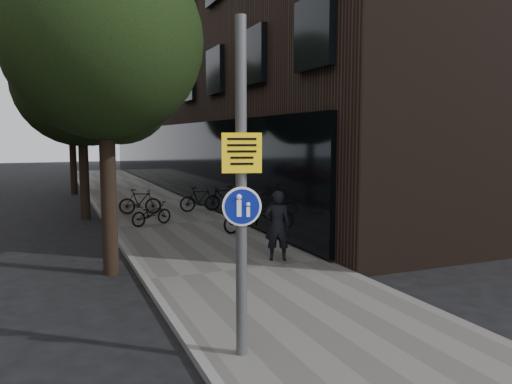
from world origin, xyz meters
TOP-DOWN VIEW (x-y plane):
  - ground at (0.00, 0.00)m, footprint 120.00×120.00m
  - sidewalk at (0.25, 10.00)m, footprint 4.50×60.00m
  - curb_edge at (-2.00, 10.00)m, footprint 0.15×60.00m
  - building_right_dark_brick at (8.50, 22.00)m, footprint 12.00×40.00m
  - street_tree_near at (-2.53, 4.64)m, footprint 4.40×4.40m
  - street_tree_mid at (-2.53, 13.14)m, footprint 5.00×5.00m
  - street_tree_far at (-2.53, 22.14)m, footprint 5.00×5.00m
  - signpost at (-1.42, -0.91)m, footprint 0.53×0.17m
  - pedestrian at (1.31, 3.77)m, footprint 0.75×0.63m
  - parked_bike_facade_near at (2.00, 7.54)m, footprint 1.92×1.05m
  - parked_bike_facade_far at (1.81, 12.35)m, footprint 1.69×0.51m
  - parked_bike_curb_near at (-0.63, 9.90)m, footprint 1.65×1.09m
  - parked_bike_curb_far at (-0.57, 12.58)m, footprint 1.72×0.90m

SIDE VIEW (x-z plane):
  - ground at x=0.00m, z-range 0.00..0.00m
  - sidewalk at x=0.25m, z-range 0.00..0.12m
  - curb_edge at x=-2.00m, z-range 0.00..0.13m
  - parked_bike_curb_near at x=-0.63m, z-range 0.12..0.94m
  - parked_bike_facade_near at x=2.00m, z-range 0.12..1.08m
  - parked_bike_curb_far at x=-0.57m, z-range 0.12..1.11m
  - parked_bike_facade_far at x=1.81m, z-range 0.12..1.13m
  - pedestrian at x=1.31m, z-range 0.12..1.86m
  - signpost at x=-1.42m, z-range 0.14..4.79m
  - street_tree_near at x=-2.53m, z-range 1.36..8.86m
  - street_tree_mid at x=-2.53m, z-range 1.21..9.01m
  - street_tree_far at x=-2.53m, z-range 1.21..9.01m
  - building_right_dark_brick at x=8.50m, z-range 0.00..18.00m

